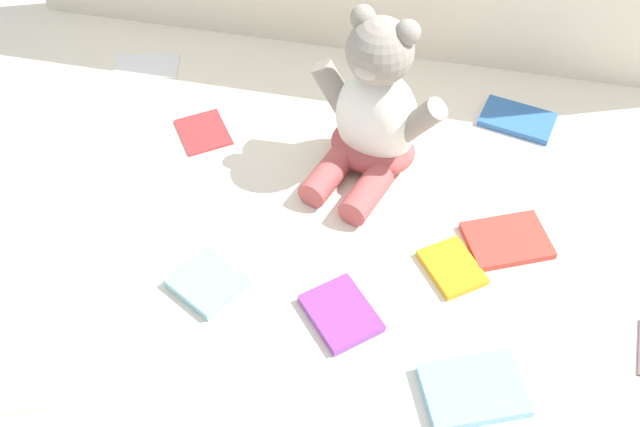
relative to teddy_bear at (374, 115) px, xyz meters
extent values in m
plane|color=silver|center=(-0.06, -0.12, -0.11)|extent=(3.20, 3.20, 0.00)
ellipsoid|color=white|center=(0.00, 0.01, -0.02)|extent=(0.18, 0.15, 0.19)
ellipsoid|color=#B24C4C|center=(0.00, 0.00, -0.08)|extent=(0.19, 0.17, 0.07)
sphere|color=gray|center=(0.00, 0.00, 0.13)|extent=(0.14, 0.14, 0.11)
ellipsoid|color=#AEA599|center=(-0.01, -0.03, 0.12)|extent=(0.05, 0.05, 0.03)
sphere|color=gray|center=(-0.03, 0.03, 0.17)|extent=(0.05, 0.05, 0.04)
sphere|color=gray|center=(0.04, 0.00, 0.17)|extent=(0.05, 0.05, 0.04)
cylinder|color=gray|center=(-0.07, 0.03, 0.02)|extent=(0.10, 0.07, 0.10)
cylinder|color=gray|center=(0.08, -0.02, 0.02)|extent=(0.10, 0.07, 0.10)
cylinder|color=#B24C4C|center=(-0.07, -0.08, -0.09)|extent=(0.08, 0.12, 0.05)
cylinder|color=#B24C4C|center=(0.01, -0.10, -0.09)|extent=(0.08, 0.12, 0.05)
cube|color=silver|center=(-0.41, -0.54, -0.11)|extent=(0.13, 0.13, 0.01)
cube|color=#C2372D|center=(0.25, -0.14, -0.11)|extent=(0.16, 0.14, 0.01)
cube|color=#80BDCF|center=(-0.20, -0.32, -0.10)|extent=(0.13, 0.13, 0.02)
cube|color=orange|center=(0.17, -0.21, -0.11)|extent=(0.12, 0.12, 0.01)
cube|color=silver|center=(-0.49, 0.17, -0.11)|extent=(0.14, 0.11, 0.01)
cube|color=red|center=(-0.32, 0.01, -0.11)|extent=(0.13, 0.13, 0.01)
cube|color=purple|center=(0.01, -0.33, -0.10)|extent=(0.14, 0.14, 0.02)
cube|color=#2C5FA3|center=(0.25, 0.16, -0.11)|extent=(0.15, 0.11, 0.01)
cube|color=#7BBEE6|center=(0.22, -0.42, -0.10)|extent=(0.17, 0.15, 0.02)
camera|label=1|loc=(0.11, -0.93, 0.83)|focal=41.35mm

